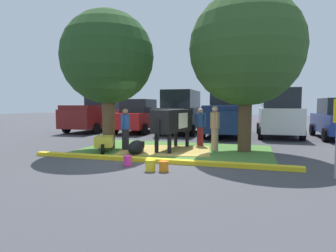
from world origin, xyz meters
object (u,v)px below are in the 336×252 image
Objects in this scene: person_visitor_near at (200,126)px; person_visitor_far at (215,127)px; pickup_truck_black at (226,115)px; sedan_red at (139,116)px; wheelbarrow at (104,142)px; shade_tree_left at (107,58)px; bucket_orange at (164,166)px; cow_holstein at (174,121)px; person_handler at (125,128)px; shade_tree_right at (246,49)px; suv_black at (279,113)px; pickup_truck_maroon at (97,114)px; calf_lying at (136,147)px; bucket_yellow at (150,165)px; suv_dark_grey at (182,112)px; bucket_pink at (128,160)px.

person_visitor_near is 1.30m from person_visitor_far.
sedan_red is at bearing 177.82° from pickup_truck_black.
sedan_red reaches higher than wheelbarrow.
shade_tree_left reaches higher than person_visitor_far.
bucket_orange is at bearing -42.88° from shade_tree_left.
cow_holstein reaches higher than person_handler.
shade_tree_right is 1.82× the size of cow_holstein.
suv_black reaches higher than person_handler.
person_visitor_near is (-1.77, 0.86, -2.82)m from shade_tree_right.
shade_tree_right is at bearing 13.00° from person_handler.
shade_tree_right is 3.44m from person_visitor_near.
person_visitor_near is 0.34× the size of suv_black.
person_visitor_near is 0.29× the size of pickup_truck_black.
pickup_truck_maroon reaches higher than person_visitor_far.
bucket_orange is 0.06× the size of sedan_red.
wheelbarrow is at bearing 179.36° from calf_lying.
person_visitor_far is (2.50, 1.37, 0.65)m from calf_lying.
bucket_yellow is (-2.23, -3.77, -3.49)m from shade_tree_right.
sedan_red is at bearing 138.91° from shade_tree_right.
calf_lying is 0.29× the size of suv_black.
pickup_truck_black reaches higher than bucket_orange.
shade_tree_right reaches higher than wheelbarrow.
cow_holstein is 1.98× the size of wheelbarrow.
bucket_yellow is 9.29m from pickup_truck_black.
shade_tree_right is 2.96m from person_visitor_far.
suv_dark_grey is at bearing 101.31° from cow_holstein.
shade_tree_right reaches higher than pickup_truck_black.
person_handler is at bearing 47.45° from wheelbarrow.
wheelbarrow is (0.25, -0.80, -3.07)m from shade_tree_left.
cow_holstein is at bearing -122.87° from person_visitor_near.
bucket_orange is 9.90m from suv_black.
shade_tree_left is 18.39× the size of bucket_pink.
shade_tree_left reaches higher than bucket_orange.
sedan_red is 5.30m from pickup_truck_black.
pickup_truck_maroon is at bearing 177.24° from sedan_red.
person_visitor_far is at bearing -55.80° from person_visitor_near.
bucket_yellow is (1.31, -2.18, -0.08)m from calf_lying.
person_visitor_near is at bearing 84.32° from bucket_yellow.
shade_tree_left is at bearing 151.50° from calf_lying.
shade_tree_left reaches higher than suv_dark_grey.
pickup_truck_maroon is 10.97m from suv_black.
shade_tree_right is 5.18m from person_handler.
person_visitor_near is at bearing 124.20° from person_visitor_far.
suv_black is at bearing 54.17° from calf_lying.
calf_lying is at bearing 105.45° from bucket_pink.
shade_tree_left is at bearing -171.96° from person_visitor_far.
wheelbarrow is (-4.78, -1.58, -3.26)m from shade_tree_right.
sedan_red reaches higher than bucket_yellow.
shade_tree_left is 7.04m from suv_dark_grey.
shade_tree_left is 7.68m from pickup_truck_black.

